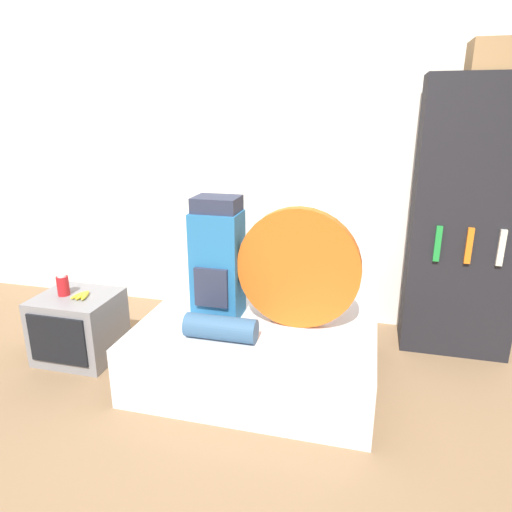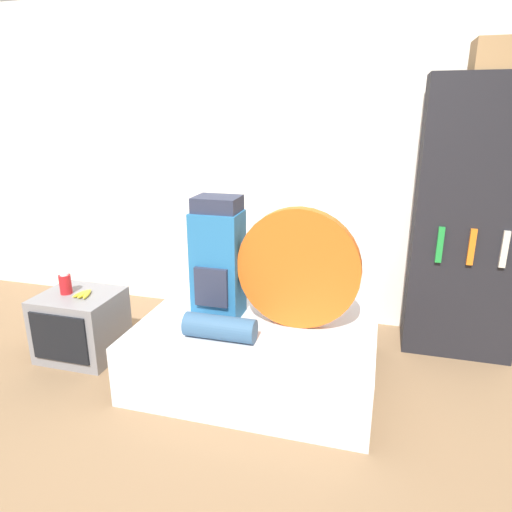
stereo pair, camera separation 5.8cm
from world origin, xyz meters
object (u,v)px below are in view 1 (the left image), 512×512
object	(u,v)px
canister	(63,285)
television	(79,327)
sleeping_roll	(221,328)
backpack	(218,260)
cardboard_box	(506,55)
tent_bag	(298,269)
bookshelf	(467,221)

from	to	relation	value
canister	television	bearing A→B (deg)	1.65
sleeping_roll	television	world-z (taller)	sleeping_roll
canister	backpack	bearing A→B (deg)	6.78
sleeping_roll	television	xyz separation A→B (m)	(-1.14, 0.20, -0.23)
cardboard_box	tent_bag	bearing A→B (deg)	-148.35
backpack	bookshelf	bearing A→B (deg)	23.52
sleeping_roll	bookshelf	bearing A→B (deg)	34.77
backpack	cardboard_box	world-z (taller)	cardboard_box
backpack	canister	size ratio (longest dim) A/B	5.25
tent_bag	cardboard_box	size ratio (longest dim) A/B	1.81
tent_bag	television	world-z (taller)	tent_bag
tent_bag	backpack	bearing A→B (deg)	177.27
television	bookshelf	size ratio (longest dim) A/B	0.28
television	backpack	bearing A→B (deg)	7.20
tent_bag	cardboard_box	xyz separation A→B (m)	(1.15, 0.71, 1.26)
canister	bookshelf	size ratio (longest dim) A/B	0.08
canister	bookshelf	bearing A→B (deg)	17.03
sleeping_roll	cardboard_box	xyz separation A→B (m)	(1.56, 1.01, 1.57)
television	cardboard_box	size ratio (longest dim) A/B	1.26
tent_bag	sleeping_roll	distance (m)	0.60
tent_bag	canister	distance (m)	1.66
backpack	television	distance (m)	1.16
sleeping_roll	bookshelf	world-z (taller)	bookshelf
television	cardboard_box	distance (m)	3.35
tent_bag	canister	xyz separation A→B (m)	(-1.64, -0.11, -0.23)
backpack	cardboard_box	distance (m)	2.21
tent_bag	television	size ratio (longest dim) A/B	1.44
canister	cardboard_box	distance (m)	3.27
sleeping_roll	bookshelf	size ratio (longest dim) A/B	0.23
tent_bag	canister	size ratio (longest dim) A/B	5.03
backpack	canister	bearing A→B (deg)	-173.22
sleeping_roll	television	bearing A→B (deg)	170.05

